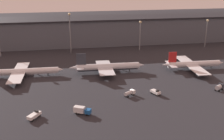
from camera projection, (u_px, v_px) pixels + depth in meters
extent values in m
plane|color=#26262B|center=(132.00, 94.00, 133.12)|extent=(600.00, 600.00, 0.00)
cube|color=#4C515B|center=(102.00, 31.00, 224.83)|extent=(243.57, 27.41, 19.76)
cube|color=black|center=(102.00, 18.00, 221.38)|extent=(243.57, 29.41, 1.20)
cylinder|color=silver|center=(22.00, 71.00, 153.87)|extent=(38.84, 4.35, 3.24)
cylinder|color=silver|center=(23.00, 72.00, 154.06)|extent=(36.88, 3.81, 2.76)
cone|color=silver|center=(60.00, 70.00, 156.61)|extent=(3.98, 3.19, 3.08)
cube|color=silver|center=(19.00, 72.00, 153.74)|extent=(8.12, 34.74, 0.36)
cylinder|color=gray|center=(24.00, 68.00, 163.31)|extent=(3.62, 1.88, 1.78)
cylinder|color=gray|center=(18.00, 80.00, 145.23)|extent=(3.62, 1.88, 1.78)
cylinder|color=black|center=(48.00, 74.00, 156.47)|extent=(0.50, 0.50, 1.46)
cylinder|color=black|center=(20.00, 75.00, 155.59)|extent=(0.50, 0.50, 1.46)
cylinder|color=black|center=(19.00, 76.00, 153.17)|extent=(0.50, 0.50, 1.46)
cylinder|color=silver|center=(108.00, 67.00, 159.87)|extent=(35.92, 4.81, 3.79)
cylinder|color=#333842|center=(108.00, 68.00, 160.09)|extent=(34.11, 4.19, 3.22)
cone|color=silver|center=(141.00, 65.00, 162.43)|extent=(4.65, 3.73, 3.60)
cone|color=silver|center=(74.00, 68.00, 157.18)|extent=(5.77, 3.38, 3.22)
cube|color=#333842|center=(81.00, 59.00, 156.15)|extent=(5.31, 0.55, 6.47)
cube|color=silver|center=(80.00, 67.00, 157.56)|extent=(4.06, 9.55, 0.24)
cube|color=silver|center=(105.00, 68.00, 159.78)|extent=(9.08, 26.47, 0.36)
cylinder|color=gray|center=(105.00, 66.00, 167.22)|extent=(4.22, 2.20, 2.08)
cylinder|color=gray|center=(108.00, 74.00, 153.49)|extent=(4.22, 2.20, 2.08)
cylinder|color=black|center=(129.00, 70.00, 162.46)|extent=(0.50, 0.50, 1.70)
cylinder|color=black|center=(105.00, 70.00, 161.95)|extent=(0.50, 0.50, 1.70)
cylinder|color=black|center=(105.00, 72.00, 159.12)|extent=(0.50, 0.50, 1.70)
cylinder|color=silver|center=(194.00, 64.00, 166.01)|extent=(31.95, 4.26, 3.35)
cylinder|color=silver|center=(194.00, 65.00, 166.20)|extent=(30.34, 3.72, 2.85)
cone|color=silver|center=(221.00, 63.00, 168.29)|extent=(4.11, 3.30, 3.19)
cone|color=silver|center=(166.00, 65.00, 163.63)|extent=(5.11, 2.99, 2.85)
cube|color=red|center=(173.00, 57.00, 162.65)|extent=(4.70, 0.53, 6.13)
cube|color=silver|center=(171.00, 64.00, 163.96)|extent=(3.73, 13.24, 0.24)
cube|color=silver|center=(191.00, 65.00, 165.94)|extent=(8.42, 36.72, 0.36)
cylinder|color=gray|center=(186.00, 61.00, 176.01)|extent=(3.74, 1.95, 1.84)
cylinder|color=gray|center=(200.00, 72.00, 156.89)|extent=(3.74, 1.95, 1.84)
cylinder|color=black|center=(211.00, 67.00, 168.31)|extent=(0.50, 0.50, 1.51)
cylinder|color=black|center=(190.00, 67.00, 167.85)|extent=(0.50, 0.50, 1.51)
cylinder|color=black|center=(192.00, 69.00, 165.35)|extent=(0.50, 0.50, 1.51)
cube|color=#282D38|center=(221.00, 86.00, 137.33)|extent=(2.51, 2.83, 2.39)
cylinder|color=#B7B7BC|center=(218.00, 87.00, 135.70)|extent=(3.79, 3.54, 2.23)
cylinder|color=black|center=(219.00, 88.00, 138.33)|extent=(1.09, 1.01, 0.90)
cylinder|color=black|center=(222.00, 89.00, 137.05)|extent=(1.09, 1.01, 0.90)
cylinder|color=black|center=(216.00, 90.00, 136.29)|extent=(1.09, 1.01, 0.90)
cylinder|color=black|center=(219.00, 91.00, 135.01)|extent=(1.09, 1.01, 0.90)
cube|color=white|center=(34.00, 115.00, 110.19)|extent=(5.48, 6.39, 1.30)
cube|color=black|center=(37.00, 111.00, 111.16)|extent=(1.73, 1.51, 0.80)
cylinder|color=black|center=(36.00, 115.00, 112.53)|extent=(1.00, 1.07, 0.90)
cylinder|color=black|center=(39.00, 116.00, 111.82)|extent=(1.00, 1.07, 0.90)
cylinder|color=black|center=(29.00, 119.00, 109.16)|extent=(1.00, 1.07, 0.90)
cylinder|color=black|center=(33.00, 120.00, 108.45)|extent=(1.00, 1.07, 0.90)
cube|color=white|center=(155.00, 92.00, 132.05)|extent=(4.32, 5.57, 1.05)
cube|color=black|center=(157.00, 91.00, 130.77)|extent=(1.83, 1.35, 0.80)
cylinder|color=black|center=(159.00, 94.00, 131.56)|extent=(0.93, 1.07, 0.90)
cylinder|color=black|center=(156.00, 95.00, 130.58)|extent=(0.93, 1.07, 0.90)
cylinder|color=black|center=(154.00, 92.00, 134.05)|extent=(0.93, 1.07, 0.90)
cylinder|color=black|center=(152.00, 93.00, 133.07)|extent=(0.93, 1.07, 0.90)
cube|color=white|center=(132.00, 92.00, 131.46)|extent=(2.63, 2.83, 1.71)
cylinder|color=#B7B7BC|center=(128.00, 93.00, 129.50)|extent=(4.00, 3.47, 1.81)
cylinder|color=black|center=(131.00, 93.00, 132.28)|extent=(1.06, 0.97, 0.88)
cylinder|color=black|center=(133.00, 95.00, 131.07)|extent=(1.06, 0.97, 0.88)
cylinder|color=black|center=(125.00, 96.00, 129.91)|extent=(1.06, 0.97, 0.88)
cylinder|color=black|center=(128.00, 97.00, 128.70)|extent=(1.06, 0.97, 0.88)
cube|color=#195199|center=(88.00, 111.00, 112.80)|extent=(2.90, 2.97, 1.80)
cube|color=silver|center=(79.00, 109.00, 113.71)|extent=(4.92, 3.97, 2.39)
cylinder|color=black|center=(88.00, 113.00, 114.01)|extent=(1.06, 0.91, 0.90)
cylinder|color=black|center=(87.00, 115.00, 112.47)|extent=(1.06, 0.91, 0.90)
cylinder|color=black|center=(78.00, 111.00, 115.21)|extent=(1.06, 0.91, 0.90)
cylinder|color=black|center=(77.00, 113.00, 113.67)|extent=(1.06, 0.91, 0.90)
cylinder|color=slate|center=(70.00, 34.00, 195.59)|extent=(0.70, 0.70, 26.90)
sphere|color=beige|center=(69.00, 14.00, 190.96)|extent=(1.80, 1.80, 1.80)
cylinder|color=slate|center=(140.00, 37.00, 204.84)|extent=(0.70, 0.70, 20.05)
sphere|color=beige|center=(140.00, 22.00, 201.34)|extent=(1.80, 1.80, 1.80)
cylinder|color=slate|center=(206.00, 34.00, 213.26)|extent=(0.70, 0.70, 19.81)
sphere|color=beige|center=(208.00, 20.00, 209.80)|extent=(1.80, 1.80, 1.80)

